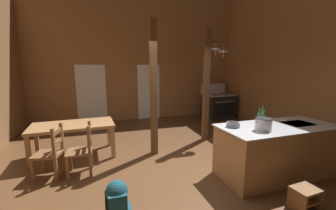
{
  "coord_description": "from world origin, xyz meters",
  "views": [
    {
      "loc": [
        -1.33,
        -3.62,
        1.96
      ],
      "look_at": [
        0.17,
        1.2,
        1.06
      ],
      "focal_mm": 22.71,
      "sensor_mm": 36.0,
      "label": 1
    }
  ],
  "objects_px": {
    "ladderback_chair_by_post": "(51,153)",
    "bottle_short_on_counter": "(263,116)",
    "backpack": "(117,202)",
    "mixing_bowl_on_counter": "(233,125)",
    "bottle_tall_on_counter": "(259,119)",
    "step_stool": "(305,196)",
    "dining_table": "(73,128)",
    "stove_range": "(218,106)",
    "kitchen_island": "(276,150)",
    "stockpot_on_counter": "(264,124)",
    "ladderback_chair_near_window": "(82,150)"
  },
  "relations": [
    {
      "from": "bottle_short_on_counter",
      "to": "ladderback_chair_near_window",
      "type": "bearing_deg",
      "value": 166.01
    },
    {
      "from": "ladderback_chair_by_post",
      "to": "step_stool",
      "type": "bearing_deg",
      "value": -29.74
    },
    {
      "from": "bottle_tall_on_counter",
      "to": "backpack",
      "type": "bearing_deg",
      "value": -167.22
    },
    {
      "from": "kitchen_island",
      "to": "bottle_short_on_counter",
      "type": "height_order",
      "value": "bottle_short_on_counter"
    },
    {
      "from": "dining_table",
      "to": "stove_range",
      "type": "bearing_deg",
      "value": 24.66
    },
    {
      "from": "stove_range",
      "to": "ladderback_chair_near_window",
      "type": "height_order",
      "value": "stove_range"
    },
    {
      "from": "kitchen_island",
      "to": "stove_range",
      "type": "xyz_separation_m",
      "value": [
        1.3,
        4.25,
        0.02
      ]
    },
    {
      "from": "dining_table",
      "to": "backpack",
      "type": "xyz_separation_m",
      "value": [
        0.76,
        -2.45,
        -0.34
      ]
    },
    {
      "from": "ladderback_chair_by_post",
      "to": "bottle_short_on_counter",
      "type": "relative_size",
      "value": 3.01
    },
    {
      "from": "kitchen_island",
      "to": "mixing_bowl_on_counter",
      "type": "xyz_separation_m",
      "value": [
        -0.83,
        0.17,
        0.51
      ]
    },
    {
      "from": "backpack",
      "to": "ladderback_chair_near_window",
      "type": "bearing_deg",
      "value": 108.35
    },
    {
      "from": "step_stool",
      "to": "bottle_tall_on_counter",
      "type": "height_order",
      "value": "bottle_tall_on_counter"
    },
    {
      "from": "ladderback_chair_by_post",
      "to": "bottle_tall_on_counter",
      "type": "relative_size",
      "value": 3.04
    },
    {
      "from": "stove_range",
      "to": "dining_table",
      "type": "xyz_separation_m",
      "value": [
        -4.92,
        -2.26,
        0.17
      ]
    },
    {
      "from": "kitchen_island",
      "to": "dining_table",
      "type": "bearing_deg",
      "value": 151.27
    },
    {
      "from": "step_stool",
      "to": "ladderback_chair_by_post",
      "type": "distance_m",
      "value": 4.13
    },
    {
      "from": "stove_range",
      "to": "bottle_short_on_counter",
      "type": "bearing_deg",
      "value": -109.5
    },
    {
      "from": "stove_range",
      "to": "backpack",
      "type": "height_order",
      "value": "stove_range"
    },
    {
      "from": "dining_table",
      "to": "mixing_bowl_on_counter",
      "type": "relative_size",
      "value": 7.73
    },
    {
      "from": "step_stool",
      "to": "ladderback_chair_near_window",
      "type": "height_order",
      "value": "ladderback_chair_near_window"
    },
    {
      "from": "ladderback_chair_near_window",
      "to": "backpack",
      "type": "bearing_deg",
      "value": -71.65
    },
    {
      "from": "mixing_bowl_on_counter",
      "to": "bottle_tall_on_counter",
      "type": "relative_size",
      "value": 0.73
    },
    {
      "from": "dining_table",
      "to": "ladderback_chair_near_window",
      "type": "bearing_deg",
      "value": -74.77
    },
    {
      "from": "stove_range",
      "to": "dining_table",
      "type": "bearing_deg",
      "value": -155.34
    },
    {
      "from": "mixing_bowl_on_counter",
      "to": "ladderback_chair_near_window",
      "type": "bearing_deg",
      "value": 159.91
    },
    {
      "from": "mixing_bowl_on_counter",
      "to": "bottle_tall_on_counter",
      "type": "xyz_separation_m",
      "value": [
        0.5,
        -0.05,
        0.08
      ]
    },
    {
      "from": "stove_range",
      "to": "stockpot_on_counter",
      "type": "relative_size",
      "value": 3.92
    },
    {
      "from": "ladderback_chair_near_window",
      "to": "stockpot_on_counter",
      "type": "height_order",
      "value": "stockpot_on_counter"
    },
    {
      "from": "step_stool",
      "to": "ladderback_chair_by_post",
      "type": "bearing_deg",
      "value": 150.26
    },
    {
      "from": "ladderback_chair_near_window",
      "to": "backpack",
      "type": "height_order",
      "value": "ladderback_chair_near_window"
    },
    {
      "from": "dining_table",
      "to": "ladderback_chair_by_post",
      "type": "bearing_deg",
      "value": -108.46
    },
    {
      "from": "dining_table",
      "to": "ladderback_chair_by_post",
      "type": "relative_size",
      "value": 1.85
    },
    {
      "from": "kitchen_island",
      "to": "bottle_tall_on_counter",
      "type": "bearing_deg",
      "value": 160.16
    },
    {
      "from": "backpack",
      "to": "stockpot_on_counter",
      "type": "distance_m",
      "value": 2.53
    },
    {
      "from": "stove_range",
      "to": "bottle_tall_on_counter",
      "type": "xyz_separation_m",
      "value": [
        -1.62,
        -4.13,
        0.58
      ]
    },
    {
      "from": "bottle_short_on_counter",
      "to": "ladderback_chair_by_post",
      "type": "bearing_deg",
      "value": 167.36
    },
    {
      "from": "dining_table",
      "to": "backpack",
      "type": "height_order",
      "value": "dining_table"
    },
    {
      "from": "stove_range",
      "to": "stockpot_on_counter",
      "type": "xyz_separation_m",
      "value": [
        -1.76,
        -4.4,
        0.56
      ]
    },
    {
      "from": "step_stool",
      "to": "ladderback_chair_near_window",
      "type": "relative_size",
      "value": 0.4
    },
    {
      "from": "step_stool",
      "to": "dining_table",
      "type": "bearing_deg",
      "value": 138.68
    },
    {
      "from": "kitchen_island",
      "to": "mixing_bowl_on_counter",
      "type": "bearing_deg",
      "value": 168.72
    },
    {
      "from": "step_stool",
      "to": "stockpot_on_counter",
      "type": "distance_m",
      "value": 1.15
    },
    {
      "from": "step_stool",
      "to": "bottle_short_on_counter",
      "type": "xyz_separation_m",
      "value": [
        0.23,
        1.19,
        0.88
      ]
    },
    {
      "from": "kitchen_island",
      "to": "stockpot_on_counter",
      "type": "xyz_separation_m",
      "value": [
        -0.47,
        -0.15,
        0.57
      ]
    },
    {
      "from": "ladderback_chair_near_window",
      "to": "bottle_tall_on_counter",
      "type": "height_order",
      "value": "bottle_tall_on_counter"
    },
    {
      "from": "backpack",
      "to": "mixing_bowl_on_counter",
      "type": "xyz_separation_m",
      "value": [
        2.04,
        0.62,
        0.66
      ]
    },
    {
      "from": "ladderback_chair_near_window",
      "to": "bottle_tall_on_counter",
      "type": "distance_m",
      "value": 3.27
    },
    {
      "from": "kitchen_island",
      "to": "step_stool",
      "type": "bearing_deg",
      "value": -110.28
    },
    {
      "from": "stove_range",
      "to": "mixing_bowl_on_counter",
      "type": "distance_m",
      "value": 4.63
    },
    {
      "from": "step_stool",
      "to": "kitchen_island",
      "type": "bearing_deg",
      "value": 69.72
    }
  ]
}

